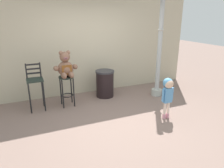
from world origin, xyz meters
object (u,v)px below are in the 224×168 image
Objects in this scene: bar_stool_with_teddy at (67,85)px; trash_bin at (105,84)px; teddy_bear at (66,67)px; lamppost at (159,51)px; child_walking at (168,90)px; bar_chair_empty at (35,83)px.

bar_stool_with_teddy is 1.03× the size of trash_bin.
teddy_bear is 0.20× the size of lamppost.
lamppost reaches higher than child_walking.
child_walking reaches higher than bar_stool_with_teddy.
bar_chair_empty is at bearing 175.85° from bar_stool_with_teddy.
teddy_bear reaches higher than bar_stool_with_teddy.
bar_stool_with_teddy is at bearing 173.13° from lamppost.
lamppost is at bearing -6.20° from teddy_bear.
teddy_bear is at bearing -100.18° from child_walking.
child_walking is at bearing -32.01° from bar_chair_empty.
trash_bin is 0.66× the size of bar_chair_empty.
teddy_bear reaches higher than child_walking.
trash_bin is (1.10, 0.21, -0.16)m from bar_stool_with_teddy.
bar_stool_with_teddy is 0.24× the size of lamppost.
child_walking is 1.24× the size of trash_bin.
lamppost reaches higher than teddy_bear.
lamppost is at bearing -6.26° from bar_chair_empty.
trash_bin is (-0.76, 1.77, -0.29)m from child_walking.
bar_chair_empty reaches higher than child_walking.
lamppost reaches higher than bar_chair_empty.
lamppost is at bearing -20.06° from trash_bin.
lamppost reaches higher than trash_bin.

